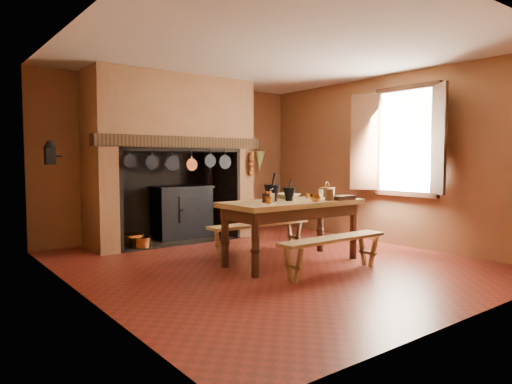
% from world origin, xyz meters
% --- Properties ---
extents(floor, '(5.50, 5.50, 0.00)m').
position_xyz_m(floor, '(0.00, 0.00, 0.00)').
color(floor, maroon).
rests_on(floor, ground).
extents(ceiling, '(5.50, 5.50, 0.00)m').
position_xyz_m(ceiling, '(0.00, 0.00, 2.80)').
color(ceiling, silver).
rests_on(ceiling, back_wall).
extents(back_wall, '(5.00, 0.02, 2.80)m').
position_xyz_m(back_wall, '(0.00, 2.75, 1.40)').
color(back_wall, brown).
rests_on(back_wall, floor).
extents(wall_left, '(0.02, 5.50, 2.80)m').
position_xyz_m(wall_left, '(-2.50, 0.00, 1.40)').
color(wall_left, brown).
rests_on(wall_left, floor).
extents(wall_right, '(0.02, 5.50, 2.80)m').
position_xyz_m(wall_right, '(2.50, 0.00, 1.40)').
color(wall_right, brown).
rests_on(wall_right, floor).
extents(wall_front, '(5.00, 0.02, 2.80)m').
position_xyz_m(wall_front, '(0.00, -2.75, 1.40)').
color(wall_front, brown).
rests_on(wall_front, floor).
extents(chimney_breast, '(2.95, 0.96, 2.80)m').
position_xyz_m(chimney_breast, '(-0.30, 2.31, 1.81)').
color(chimney_breast, brown).
rests_on(chimney_breast, floor).
extents(iron_range, '(1.12, 0.55, 1.60)m').
position_xyz_m(iron_range, '(-0.04, 2.45, 0.48)').
color(iron_range, black).
rests_on(iron_range, floor).
extents(hearth_pans, '(0.51, 0.62, 0.20)m').
position_xyz_m(hearth_pans, '(-1.05, 2.22, 0.09)').
color(hearth_pans, '#B46E29').
rests_on(hearth_pans, floor).
extents(hanging_pans, '(1.92, 0.29, 0.27)m').
position_xyz_m(hanging_pans, '(-0.34, 1.81, 1.36)').
color(hanging_pans, black).
rests_on(hanging_pans, chimney_breast).
extents(onion_string, '(0.12, 0.10, 0.46)m').
position_xyz_m(onion_string, '(1.00, 1.79, 1.33)').
color(onion_string, '#924C1B').
rests_on(onion_string, chimney_breast).
extents(herb_bunch, '(0.20, 0.20, 0.35)m').
position_xyz_m(herb_bunch, '(1.18, 1.79, 1.38)').
color(herb_bunch, brown).
rests_on(herb_bunch, chimney_breast).
extents(window, '(0.39, 1.75, 1.76)m').
position_xyz_m(window, '(2.35, -0.40, 1.70)').
color(window, white).
rests_on(window, wall_right).
extents(wall_coffee_mill, '(0.23, 0.16, 0.31)m').
position_xyz_m(wall_coffee_mill, '(-2.42, 1.55, 1.52)').
color(wall_coffee_mill, black).
rests_on(wall_coffee_mill, wall_left).
extents(work_table, '(1.96, 0.87, 0.85)m').
position_xyz_m(work_table, '(0.23, -0.17, 0.72)').
color(work_table, '#A6874C').
rests_on(work_table, floor).
extents(bench_front, '(1.62, 0.28, 0.45)m').
position_xyz_m(bench_front, '(0.23, -0.93, 0.34)').
color(bench_front, '#A6874C').
rests_on(bench_front, floor).
extents(bench_back, '(1.68, 0.29, 0.47)m').
position_xyz_m(bench_back, '(0.23, 0.54, 0.35)').
color(bench_back, '#A6874C').
rests_on(bench_back, floor).
extents(mortar_large, '(0.22, 0.22, 0.38)m').
position_xyz_m(mortar_large, '(-0.05, -0.07, 0.97)').
color(mortar_large, black).
rests_on(mortar_large, work_table).
extents(mortar_small, '(0.18, 0.18, 0.30)m').
position_xyz_m(mortar_small, '(0.19, -0.16, 0.95)').
color(mortar_small, black).
rests_on(mortar_small, work_table).
extents(coffee_grinder, '(0.17, 0.15, 0.18)m').
position_xyz_m(coffee_grinder, '(-0.20, -0.19, 0.92)').
color(coffee_grinder, '#361F11').
rests_on(coffee_grinder, work_table).
extents(brass_mug_a, '(0.10, 0.10, 0.09)m').
position_xyz_m(brass_mug_a, '(-0.28, -0.30, 0.89)').
color(brass_mug_a, '#B46E29').
rests_on(brass_mug_a, work_table).
extents(brass_mug_b, '(0.09, 0.09, 0.08)m').
position_xyz_m(brass_mug_b, '(0.69, 0.01, 0.89)').
color(brass_mug_b, '#B46E29').
rests_on(brass_mug_b, work_table).
extents(mixing_bowl, '(0.38, 0.38, 0.07)m').
position_xyz_m(mixing_bowl, '(0.41, 0.10, 0.89)').
color(mixing_bowl, beige).
rests_on(mixing_bowl, work_table).
extents(stoneware_crock, '(0.14, 0.14, 0.16)m').
position_xyz_m(stoneware_crock, '(0.65, -0.46, 0.93)').
color(stoneware_crock, brown).
rests_on(stoneware_crock, work_table).
extents(glass_jar, '(0.09, 0.09, 0.12)m').
position_xyz_m(glass_jar, '(0.87, -0.07, 0.91)').
color(glass_jar, beige).
rests_on(glass_jar, work_table).
extents(wicker_basket, '(0.29, 0.26, 0.23)m').
position_xyz_m(wicker_basket, '(1.11, 0.04, 0.92)').
color(wicker_basket, '#4E2F17').
rests_on(wicker_basket, work_table).
extents(wooden_tray, '(0.35, 0.25, 0.06)m').
position_xyz_m(wooden_tray, '(0.86, -0.48, 0.88)').
color(wooden_tray, '#361F11').
rests_on(wooden_tray, work_table).
extents(brass_cup, '(0.16, 0.16, 0.11)m').
position_xyz_m(brass_cup, '(0.37, -0.47, 0.90)').
color(brass_cup, '#B46E29').
rests_on(brass_cup, work_table).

